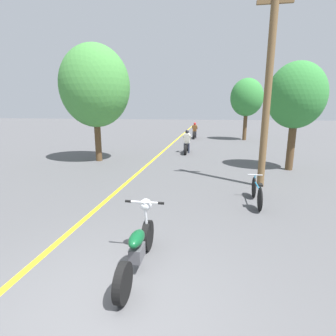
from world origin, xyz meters
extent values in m
plane|color=#515154|center=(0.00, 0.00, 0.00)|extent=(120.00, 120.00, 0.00)
cube|color=yellow|center=(-1.70, 12.96, 0.00)|extent=(0.14, 48.00, 0.01)
cylinder|color=brown|center=(3.14, 6.53, 3.26)|extent=(0.24, 0.24, 6.52)
cube|color=brown|center=(3.14, 6.53, 5.92)|extent=(1.10, 0.10, 0.12)
cylinder|color=#513A23|center=(4.85, 9.39, 1.24)|extent=(0.32, 0.32, 2.48)
ellipsoid|color=#337F38|center=(4.85, 9.39, 3.25)|extent=(2.43, 2.18, 2.79)
cylinder|color=#513A23|center=(4.12, 20.59, 1.37)|extent=(0.32, 0.32, 2.73)
ellipsoid|color=#337F38|center=(4.12, 20.59, 3.59)|extent=(2.71, 2.44, 3.11)
cylinder|color=#513A23|center=(-4.48, 9.92, 1.34)|extent=(0.32, 0.32, 2.67)
ellipsoid|color=#42893D|center=(-4.48, 9.92, 3.78)|extent=(3.51, 3.16, 4.03)
cylinder|color=black|center=(0.21, 1.69, 0.30)|extent=(0.12, 0.59, 0.59)
cylinder|color=black|center=(0.21, 0.24, 0.30)|extent=(0.12, 0.59, 0.59)
ellipsoid|color=#0C4723|center=(0.21, 0.96, 0.61)|extent=(0.24, 0.55, 0.21)
cube|color=#4C4C51|center=(0.21, 0.96, 0.35)|extent=(0.20, 0.36, 0.24)
cylinder|color=silver|center=(0.21, 1.60, 0.67)|extent=(0.06, 0.23, 0.76)
cylinder|color=silver|center=(0.21, 1.51, 1.05)|extent=(0.62, 0.04, 0.04)
cylinder|color=black|center=(-0.10, 1.51, 1.05)|extent=(0.11, 0.05, 0.05)
cylinder|color=black|center=(0.52, 1.51, 1.05)|extent=(0.11, 0.05, 0.05)
sphere|color=silver|center=(0.21, 1.60, 0.97)|extent=(0.23, 0.23, 0.23)
cylinder|color=black|center=(-0.14, 13.86, 0.29)|extent=(0.12, 0.59, 0.59)
cylinder|color=black|center=(-0.14, 12.40, 0.29)|extent=(0.12, 0.59, 0.59)
cube|color=black|center=(-0.14, 13.13, 0.47)|extent=(0.20, 0.93, 0.28)
cylinder|color=silver|center=(-0.14, 13.76, 0.94)|extent=(0.50, 0.03, 0.03)
cylinder|color=#282D3D|center=(-0.27, 13.08, 0.31)|extent=(0.11, 0.11, 0.61)
cylinder|color=#282D3D|center=(-0.01, 13.08, 0.31)|extent=(0.11, 0.11, 0.61)
cube|color=silver|center=(-0.14, 13.11, 0.90)|extent=(0.34, 0.28, 0.61)
cylinder|color=silver|center=(-0.34, 13.27, 0.96)|extent=(0.08, 0.48, 0.37)
cylinder|color=silver|center=(0.06, 13.27, 0.96)|extent=(0.08, 0.48, 0.37)
sphere|color=black|center=(-0.14, 13.15, 1.30)|extent=(0.22, 0.22, 0.22)
cylinder|color=black|center=(-0.22, 21.93, 0.32)|extent=(0.12, 0.63, 0.63)
cylinder|color=black|center=(-0.22, 20.47, 0.32)|extent=(0.12, 0.63, 0.63)
cube|color=black|center=(-0.22, 21.20, 0.50)|extent=(0.20, 0.94, 0.28)
cylinder|color=silver|center=(-0.22, 21.83, 0.98)|extent=(0.50, 0.03, 0.03)
cylinder|color=#38383D|center=(-0.35, 21.15, 0.32)|extent=(0.11, 0.11, 0.64)
cylinder|color=#38383D|center=(-0.09, 21.15, 0.32)|extent=(0.11, 0.11, 0.64)
cube|color=brown|center=(-0.22, 21.18, 0.92)|extent=(0.34, 0.28, 0.60)
cylinder|color=brown|center=(-0.42, 21.34, 0.98)|extent=(0.08, 0.47, 0.36)
cylinder|color=brown|center=(-0.02, 21.34, 0.98)|extent=(0.08, 0.47, 0.36)
sphere|color=#B21919|center=(-0.22, 21.22, 1.32)|extent=(0.23, 0.23, 0.23)
cylinder|color=black|center=(2.72, 5.22, 0.32)|extent=(0.04, 0.64, 0.64)
cylinder|color=black|center=(2.72, 4.12, 0.32)|extent=(0.04, 0.64, 0.64)
cylinder|color=#197FB2|center=(2.72, 4.67, 0.55)|extent=(0.04, 0.88, 0.04)
cylinder|color=#197FB2|center=(2.72, 4.20, 0.52)|extent=(0.03, 0.03, 0.39)
cube|color=black|center=(2.72, 4.20, 0.71)|extent=(0.10, 0.20, 0.05)
cylinder|color=#197FB2|center=(2.72, 5.17, 0.53)|extent=(0.03, 0.03, 0.42)
cylinder|color=silver|center=(2.72, 5.17, 0.74)|extent=(0.44, 0.03, 0.03)
camera|label=1|loc=(1.39, -2.88, 2.73)|focal=28.00mm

